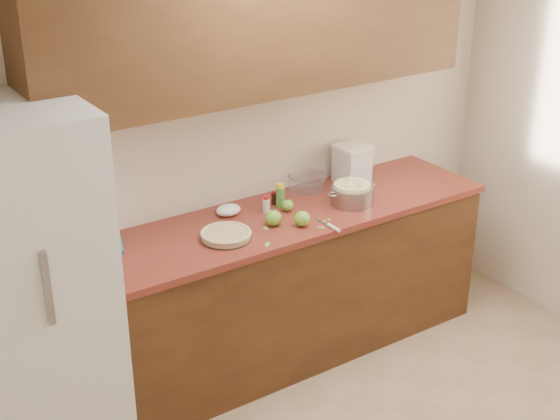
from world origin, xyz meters
TOP-DOWN VIEW (x-y plane):
  - room_shell at (0.00, 0.00)m, footprint 3.60×3.60m
  - counter_run at (0.00, 1.48)m, footprint 2.64×0.68m
  - upper_cabinets at (0.00, 1.63)m, footprint 2.60×0.34m
  - fridge at (-1.44, 1.44)m, footprint 0.70×0.70m
  - pie at (-0.39, 1.38)m, footprint 0.28×0.28m
  - colander at (0.46, 1.38)m, footprint 0.34×0.25m
  - flour_canister at (0.67, 1.65)m, footprint 0.20×0.20m
  - tablet at (-1.01, 1.66)m, footprint 0.32×0.28m
  - paring_knife at (0.16, 1.17)m, footprint 0.02×0.20m
  - lemon_bottle at (0.09, 1.58)m, footprint 0.05×0.05m
  - cinnamon_shaker at (-0.03, 1.55)m, footprint 0.04×0.04m
  - vanilla_bottle at (0.08, 1.63)m, footprint 0.03×0.03m
  - mixing_bowl at (0.38, 1.72)m, footprint 0.24×0.24m
  - paper_towel at (-0.22, 1.64)m, footprint 0.16×0.14m
  - apple_left at (-0.09, 1.38)m, footprint 0.09×0.09m
  - apple_center at (0.09, 1.50)m, footprint 0.07×0.07m
  - apple_front at (0.04, 1.29)m, footprint 0.09×0.09m
  - peel_a at (-0.14, 1.38)m, footprint 0.02×0.04m
  - peel_b at (0.18, 1.26)m, footprint 0.03×0.03m
  - peel_c at (0.21, 1.27)m, footprint 0.02×0.03m
  - peel_d at (0.11, 1.21)m, footprint 0.03×0.04m
  - peel_e at (-0.25, 1.20)m, footprint 0.05×0.05m

SIDE VIEW (x-z plane):
  - counter_run at x=0.00m, z-range 0.00..0.92m
  - fridge at x=-1.44m, z-range 0.00..1.80m
  - peel_a at x=-0.14m, z-range 0.92..0.92m
  - peel_b at x=0.18m, z-range 0.92..0.92m
  - peel_c at x=0.21m, z-range 0.92..0.92m
  - peel_d at x=0.11m, z-range 0.92..0.92m
  - peel_e at x=-0.25m, z-range 0.92..0.92m
  - paring_knife at x=0.16m, z-range 0.92..0.94m
  - tablet at x=-1.01m, z-range 0.92..0.94m
  - pie at x=-0.39m, z-range 0.92..0.97m
  - paper_towel at x=-0.22m, z-range 0.92..0.98m
  - apple_center at x=0.09m, z-range 0.91..1.00m
  - vanilla_bottle at x=0.08m, z-range 0.92..1.00m
  - apple_front at x=0.04m, z-range 0.91..1.01m
  - apple_left at x=-0.09m, z-range 0.91..1.02m
  - cinnamon_shaker at x=-0.03m, z-range 0.92..1.02m
  - mixing_bowl at x=0.38m, z-range 0.92..1.01m
  - colander at x=0.46m, z-range 0.92..1.04m
  - lemon_bottle at x=0.09m, z-range 0.92..1.06m
  - flour_canister at x=0.67m, z-range 0.92..1.16m
  - room_shell at x=0.00m, z-range -0.50..3.10m
  - upper_cabinets at x=0.00m, z-range 1.60..2.30m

